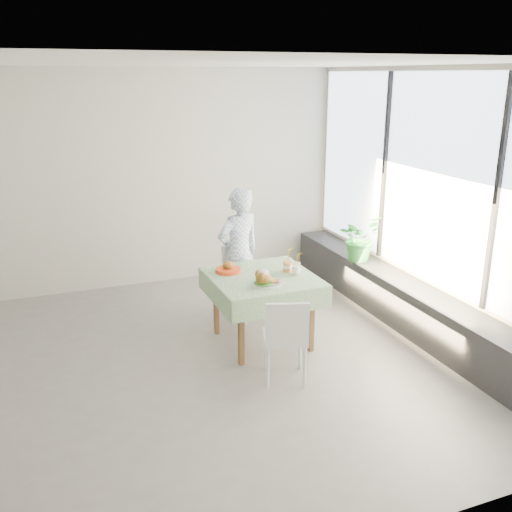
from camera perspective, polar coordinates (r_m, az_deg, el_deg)
name	(u,v)px	position (r m, az deg, el deg)	size (l,w,h in m)	color
floor	(162,372)	(5.62, -9.34, -11.36)	(6.00, 6.00, 0.00)	slate
ceiling	(145,62)	(4.92, -11.05, 18.46)	(6.00, 6.00, 0.00)	white
wall_back	(114,182)	(7.51, -14.01, 7.16)	(6.00, 0.02, 2.80)	beige
wall_front	(259,355)	(2.83, 0.29, -9.84)	(6.00, 0.02, 2.80)	beige
wall_right	(435,203)	(6.37, 17.43, 5.04)	(0.02, 5.00, 2.80)	beige
window_pane	(435,180)	(6.30, 17.43, 7.24)	(0.01, 4.80, 2.18)	#D1E0F9
window_ledge	(410,306)	(6.58, 15.14, -4.87)	(0.40, 4.80, 0.50)	black
cafe_table	(262,301)	(5.93, 0.63, -4.57)	(1.06, 1.06, 0.74)	brown
chair_far	(246,295)	(6.64, -1.04, -3.92)	(0.52, 0.52, 0.85)	white
chair_near	(285,354)	(5.33, 2.89, -9.75)	(0.49, 0.49, 0.82)	white
diner	(239,254)	(6.47, -1.74, 0.21)	(0.56, 0.36, 1.52)	#819FCF
main_dish	(265,280)	(5.56, 0.90, -2.40)	(0.33, 0.33, 0.17)	white
juice_cup_orange	(288,266)	(5.94, 3.17, -0.96)	(0.10, 0.10, 0.29)	white
juice_cup_lemonade	(296,269)	(5.85, 4.04, -1.33)	(0.09, 0.09, 0.27)	white
second_dish	(228,269)	(5.93, -2.80, -1.29)	(0.26, 0.26, 0.12)	red
potted_plant	(359,238)	(7.13, 10.30, 1.78)	(0.51, 0.45, 0.57)	#297C36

